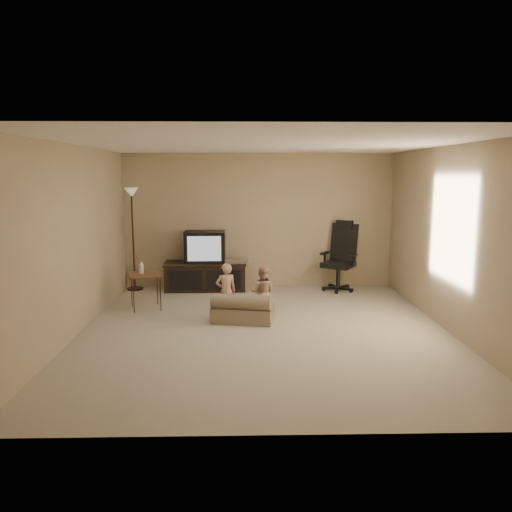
% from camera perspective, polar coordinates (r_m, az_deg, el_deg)
% --- Properties ---
extents(floor, '(5.50, 5.50, 0.00)m').
position_cam_1_polar(floor, '(6.88, 0.94, -8.57)').
color(floor, '#B9AE93').
rests_on(floor, ground).
extents(room_shell, '(5.50, 5.50, 5.50)m').
position_cam_1_polar(room_shell, '(6.58, 0.97, 4.12)').
color(room_shell, white).
rests_on(room_shell, floor).
extents(tv_stand, '(1.54, 0.59, 1.09)m').
position_cam_1_polar(tv_stand, '(9.22, -5.77, -1.10)').
color(tv_stand, black).
rests_on(tv_stand, floor).
extents(office_chair, '(0.82, 0.82, 1.28)m').
position_cam_1_polar(office_chair, '(9.28, 9.59, -1.07)').
color(office_chair, black).
rests_on(office_chair, floor).
extents(side_table, '(0.64, 0.64, 0.77)m').
position_cam_1_polar(side_table, '(8.06, -12.58, -2.11)').
color(side_table, brown).
rests_on(side_table, floor).
extents(floor_lamp, '(0.29, 0.29, 1.88)m').
position_cam_1_polar(floor_lamp, '(9.35, -13.97, 4.47)').
color(floor_lamp, black).
rests_on(floor_lamp, floor).
extents(child_sofa, '(0.95, 0.65, 0.43)m').
position_cam_1_polar(child_sofa, '(7.24, -1.57, -6.23)').
color(child_sofa, gray).
rests_on(child_sofa, floor).
extents(toddler_left, '(0.35, 0.30, 0.84)m').
position_cam_1_polar(toddler_left, '(7.34, -3.44, -4.05)').
color(toddler_left, tan).
rests_on(toddler_left, floor).
extents(toddler_right, '(0.42, 0.29, 0.78)m').
position_cam_1_polar(toddler_right, '(7.38, 0.74, -4.17)').
color(toddler_right, tan).
rests_on(toddler_right, floor).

